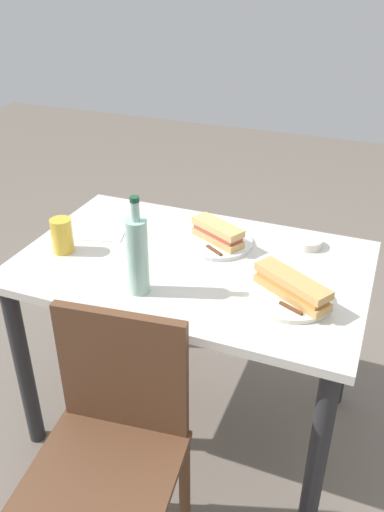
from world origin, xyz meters
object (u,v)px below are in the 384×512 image
at_px(dining_table, 192,290).
at_px(beer_glass, 62,235).
at_px(knife_far, 281,303).
at_px(water_bottle, 138,255).
at_px(plate_near, 217,242).
at_px(baguette_sandwich_far, 292,286).
at_px(knife_near, 208,246).
at_px(baguette_sandwich_near, 218,232).
at_px(chair_far, 113,439).
at_px(plate_far, 291,298).
at_px(olive_bowl, 308,243).

relative_size(dining_table, beer_glass, 9.55).
xyz_separation_m(knife_far, beer_glass, (0.79, -0.06, 0.04)).
bearing_deg(water_bottle, beer_glass, -19.56).
xyz_separation_m(plate_near, baguette_sandwich_far, (-0.32, 0.25, 0.04)).
bearing_deg(knife_near, water_bottle, 71.19).
height_order(baguette_sandwich_far, beer_glass, beer_glass).
bearing_deg(dining_table, baguette_sandwich_near, -105.88).
height_order(baguette_sandwich_near, water_bottle, water_bottle).
distance_m(chair_far, plate_far, 0.66).
bearing_deg(dining_table, olive_bowl, -144.34).
bearing_deg(olive_bowl, plate_far, 92.69).
xyz_separation_m(knife_near, beer_glass, (0.47, 0.19, 0.04)).
distance_m(plate_near, plate_far, 0.41).
xyz_separation_m(dining_table, knife_far, (-0.34, 0.16, 0.14)).
height_order(plate_far, water_bottle, water_bottle).
bearing_deg(water_bottle, plate_far, -164.28).
xyz_separation_m(chair_far, baguette_sandwich_far, (-0.37, -0.47, 0.31)).
xyz_separation_m(dining_table, plate_far, (-0.36, 0.10, 0.13)).
distance_m(plate_near, knife_far, 0.43).
distance_m(knife_far, water_bottle, 0.45).
height_order(plate_near, olive_bowl, olive_bowl).
xyz_separation_m(chair_far, plate_far, (-0.37, -0.47, 0.27)).
distance_m(dining_table, plate_far, 0.40).
height_order(baguette_sandwich_near, olive_bowl, baguette_sandwich_near).
height_order(chair_far, olive_bowl, chair_far).
height_order(plate_near, beer_glass, beer_glass).
relative_size(plate_near, olive_bowl, 2.52).
bearing_deg(baguette_sandwich_near, dining_table, 74.12).
distance_m(chair_far, baguette_sandwich_far, 0.68).
bearing_deg(chair_far, plate_far, -128.39).
distance_m(knife_near, beer_glass, 0.51).
bearing_deg(plate_far, knife_near, -29.53).
height_order(baguette_sandwich_near, knife_near, baguette_sandwich_near).
distance_m(plate_far, olive_bowl, 0.35).
height_order(dining_table, olive_bowl, olive_bowl).
height_order(plate_far, beer_glass, beer_glass).
height_order(dining_table, plate_near, plate_near).
distance_m(plate_near, baguette_sandwich_far, 0.41).
bearing_deg(olive_bowl, beer_glass, 23.84).
xyz_separation_m(knife_near, olive_bowl, (-0.32, -0.16, -0.00)).
relative_size(dining_table, baguette_sandwich_far, 4.58).
distance_m(dining_table, knife_far, 0.40).
xyz_separation_m(chair_far, beer_glass, (0.44, -0.47, 0.33)).
bearing_deg(knife_far, water_bottle, 9.61).
xyz_separation_m(baguette_sandwich_near, olive_bowl, (-0.31, -0.10, -0.03)).
relative_size(knife_near, beer_glass, 1.27).
bearing_deg(plate_far, beer_glass, -0.18).
relative_size(plate_far, beer_glass, 2.04).
relative_size(baguette_sandwich_near, knife_near, 1.37).
bearing_deg(dining_table, plate_near, -105.88).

